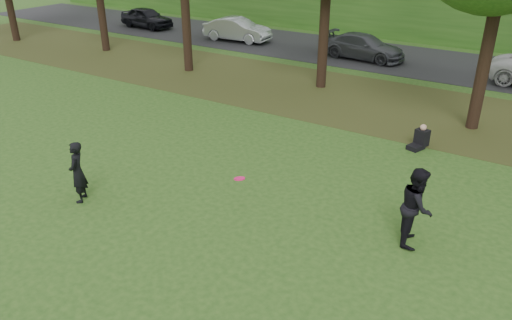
{
  "coord_description": "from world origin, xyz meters",
  "views": [
    {
      "loc": [
        6.5,
        -6.66,
        6.97
      ],
      "look_at": [
        0.16,
        3.31,
        1.3
      ],
      "focal_mm": 35.0,
      "sensor_mm": 36.0,
      "label": 1
    }
  ],
  "objects_px": {
    "player_left": "(77,172)",
    "player_right": "(417,206)",
    "frisbee": "(239,179)",
    "seated_person": "(420,139)"
  },
  "relations": [
    {
      "from": "player_left",
      "to": "player_right",
      "type": "height_order",
      "value": "player_right"
    },
    {
      "from": "frisbee",
      "to": "seated_person",
      "type": "height_order",
      "value": "frisbee"
    },
    {
      "from": "frisbee",
      "to": "seated_person",
      "type": "distance_m",
      "value": 7.88
    },
    {
      "from": "frisbee",
      "to": "seated_person",
      "type": "xyz_separation_m",
      "value": [
        2.32,
        7.45,
        -1.15
      ]
    },
    {
      "from": "player_left",
      "to": "frisbee",
      "type": "bearing_deg",
      "value": 71.09
    },
    {
      "from": "player_right",
      "to": "frisbee",
      "type": "xyz_separation_m",
      "value": [
        -3.75,
        -1.81,
        0.48
      ]
    },
    {
      "from": "seated_person",
      "to": "player_left",
      "type": "bearing_deg",
      "value": -109.47
    },
    {
      "from": "player_left",
      "to": "player_right",
      "type": "bearing_deg",
      "value": 76.72
    },
    {
      "from": "player_right",
      "to": "seated_person",
      "type": "xyz_separation_m",
      "value": [
        -1.43,
        5.63,
        -0.67
      ]
    },
    {
      "from": "frisbee",
      "to": "seated_person",
      "type": "relative_size",
      "value": 0.43
    }
  ]
}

